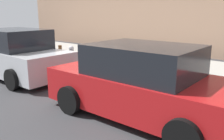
{
  "coord_description": "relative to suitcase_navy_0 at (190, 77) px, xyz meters",
  "views": [
    {
      "loc": [
        -6.5,
        5.93,
        2.21
      ],
      "look_at": [
        -2.11,
        0.7,
        0.58
      ],
      "focal_mm": 38.49,
      "sensor_mm": 36.0,
      "label": 1
    }
  ],
  "objects": [
    {
      "name": "suitcase_black_2",
      "position": [
        0.93,
        -0.0,
        0.09
      ],
      "size": [
        0.45,
        0.21,
        0.82
      ],
      "color": "black",
      "rests_on": "sidewalk_curb"
    },
    {
      "name": "parked_car_red_0",
      "position": [
        0.16,
        2.24,
        0.3
      ],
      "size": [
        4.29,
        2.08,
        1.57
      ],
      "color": "#AD1619",
      "rests_on": "ground_plane"
    },
    {
      "name": "bollard_post",
      "position": [
        5.68,
        0.11,
        0.07
      ],
      "size": [
        0.15,
        0.15,
        0.74
      ],
      "primitive_type": "cylinder",
      "color": "brown",
      "rests_on": "sidewalk_curb"
    },
    {
      "name": "fire_hydrant",
      "position": [
        5.12,
        -0.04,
        0.1
      ],
      "size": [
        0.39,
        0.21,
        0.75
      ],
      "color": "#99999E",
      "rests_on": "sidewalk_curb"
    },
    {
      "name": "parked_car_silver_1",
      "position": [
        5.41,
        2.24,
        0.34
      ],
      "size": [
        4.41,
        2.09,
        1.67
      ],
      "color": "#B2B5BA",
      "rests_on": "ground_plane"
    },
    {
      "name": "suitcase_teal_1",
      "position": [
        0.47,
        -0.06,
        0.09
      ],
      "size": [
        0.4,
        0.23,
        0.97
      ],
      "color": "#0F606B",
      "rests_on": "sidewalk_curb"
    },
    {
      "name": "suitcase_olive_5",
      "position": [
        2.38,
        0.01,
        0.05
      ],
      "size": [
        0.43,
        0.26,
        0.93
      ],
      "color": "#59601E",
      "rests_on": "sidewalk_curb"
    },
    {
      "name": "suitcase_teal_8",
      "position": [
        3.69,
        -0.07,
        0.02
      ],
      "size": [
        0.4,
        0.22,
        0.93
      ],
      "color": "#0F606B",
      "rests_on": "sidewalk_curb"
    },
    {
      "name": "sidewalk_curb",
      "position": [
        3.99,
        -1.99,
        -0.37
      ],
      "size": [
        18.0,
        5.0,
        0.14
      ],
      "primitive_type": "cube",
      "color": "#9E9B93",
      "rests_on": "ground_plane"
    },
    {
      "name": "suitcase_navy_0",
      "position": [
        0.0,
        0.0,
        0.0
      ],
      "size": [
        0.47,
        0.23,
        0.81
      ],
      "color": "navy",
      "rests_on": "sidewalk_curb"
    },
    {
      "name": "suitcase_black_9",
      "position": [
        4.17,
        -0.11,
        0.01
      ],
      "size": [
        0.5,
        0.26,
        0.85
      ],
      "color": "black",
      "rests_on": "sidewalk_curb"
    },
    {
      "name": "suitcase_silver_4",
      "position": [
        1.89,
        -0.09,
        0.03
      ],
      "size": [
        0.48,
        0.28,
        0.93
      ],
      "color": "#9EA0A8",
      "rests_on": "sidewalk_curb"
    },
    {
      "name": "suitcase_red_3",
      "position": [
        1.41,
        -0.1,
        0.06
      ],
      "size": [
        0.43,
        0.28,
        0.97
      ],
      "color": "red",
      "rests_on": "sidewalk_curb"
    },
    {
      "name": "suitcase_maroon_6",
      "position": [
        2.84,
        0.03,
        0.06
      ],
      "size": [
        0.4,
        0.25,
        0.77
      ],
      "color": "maroon",
      "rests_on": "sidewalk_curb"
    },
    {
      "name": "suitcase_navy_7",
      "position": [
        3.26,
        -0.05,
        0.07
      ],
      "size": [
        0.36,
        0.24,
        0.96
      ],
      "color": "navy",
      "rests_on": "sidewalk_curb"
    },
    {
      "name": "ground_plane",
      "position": [
        3.99,
        0.51,
        -0.44
      ],
      "size": [
        40.0,
        40.0,
        0.0
      ],
      "primitive_type": "plane",
      "color": "#333335"
    }
  ]
}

